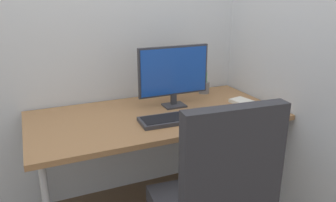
# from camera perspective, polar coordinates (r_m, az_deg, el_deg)

# --- Properties ---
(wall_back) EXTENTS (3.05, 0.04, 2.80)m
(wall_back) POSITION_cam_1_polar(r_m,az_deg,el_deg) (2.34, -6.18, 16.80)
(wall_back) COLOR silver
(wall_back) RESTS_ON ground_plane
(wall_side_right) EXTENTS (0.04, 2.24, 2.80)m
(wall_side_right) POSITION_cam_1_polar(r_m,az_deg,el_deg) (2.22, 20.77, 15.68)
(wall_side_right) COLOR silver
(wall_side_right) RESTS_ON ground_plane
(desk) EXTENTS (1.57, 0.76, 0.73)m
(desk) POSITION_cam_1_polar(r_m,az_deg,el_deg) (2.10, -2.06, -3.40)
(desk) COLOR #996B42
(desk) RESTS_ON ground_plane
(office_chair) EXTENTS (0.61, 0.62, 1.04)m
(office_chair) POSITION_cam_1_polar(r_m,az_deg,el_deg) (1.62, 8.26, -16.53)
(office_chair) COLOR black
(office_chair) RESTS_ON ground_plane
(monitor) EXTENTS (0.49, 0.12, 0.41)m
(monitor) POSITION_cam_1_polar(r_m,az_deg,el_deg) (2.16, 1.01, 4.96)
(monitor) COLOR #333338
(monitor) RESTS_ON desk
(keyboard) EXTENTS (0.42, 0.19, 0.03)m
(keyboard) POSITION_cam_1_polar(r_m,az_deg,el_deg) (1.96, 1.09, -3.10)
(keyboard) COLOR #333338
(keyboard) RESTS_ON desk
(mouse) EXTENTS (0.08, 0.10, 0.04)m
(mouse) POSITION_cam_1_polar(r_m,az_deg,el_deg) (2.11, 10.13, -1.64)
(mouse) COLOR black
(mouse) RESTS_ON desk
(pen_holder) EXTENTS (0.08, 0.08, 0.17)m
(pen_holder) POSITION_cam_1_polar(r_m,az_deg,el_deg) (2.51, 6.29, 2.39)
(pen_holder) COLOR slate
(pen_holder) RESTS_ON desk
(notebook) EXTENTS (0.15, 0.19, 0.02)m
(notebook) POSITION_cam_1_polar(r_m,az_deg,el_deg) (2.32, 13.03, -0.20)
(notebook) COLOR silver
(notebook) RESTS_ON desk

